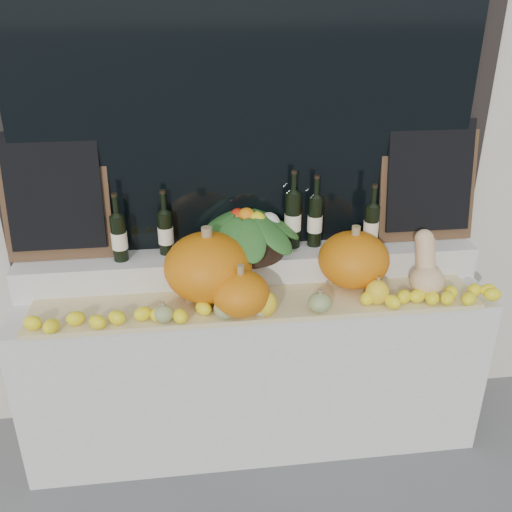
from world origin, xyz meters
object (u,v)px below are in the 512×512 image
(pumpkin_left, at_px, (208,267))
(pumpkin_right, at_px, (354,259))
(produce_bowl, at_px, (247,231))
(wine_bottle_tall, at_px, (293,219))
(butternut_squash, at_px, (426,270))

(pumpkin_left, relative_size, pumpkin_right, 1.19)
(pumpkin_left, height_order, produce_bowl, produce_bowl)
(pumpkin_left, xyz_separation_m, wine_bottle_tall, (0.44, 0.23, 0.12))
(wine_bottle_tall, bearing_deg, pumpkin_right, -35.88)
(butternut_squash, bearing_deg, wine_bottle_tall, 151.63)
(pumpkin_left, xyz_separation_m, pumpkin_right, (0.71, 0.04, -0.02))
(butternut_squash, distance_m, wine_bottle_tall, 0.69)
(pumpkin_right, bearing_deg, wine_bottle_tall, 144.12)
(pumpkin_right, distance_m, wine_bottle_tall, 0.36)
(pumpkin_left, height_order, pumpkin_right, pumpkin_left)
(produce_bowl, distance_m, wine_bottle_tall, 0.25)
(pumpkin_right, height_order, produce_bowl, produce_bowl)
(produce_bowl, xyz_separation_m, wine_bottle_tall, (0.24, 0.05, 0.03))
(pumpkin_right, height_order, wine_bottle_tall, wine_bottle_tall)
(butternut_squash, height_order, wine_bottle_tall, wine_bottle_tall)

